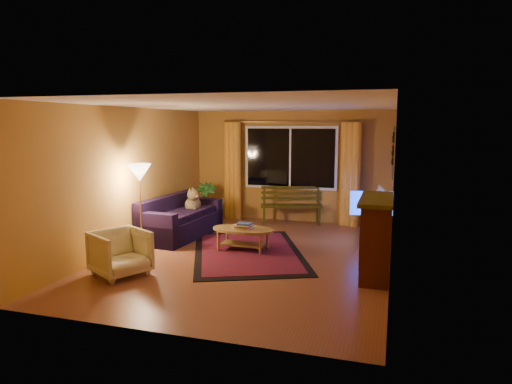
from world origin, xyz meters
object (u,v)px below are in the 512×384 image
(sofa, at_px, (181,217))
(tv_console, at_px, (376,231))
(floor_lamp, at_px, (141,208))
(bench, at_px, (291,215))
(coffee_table, at_px, (243,240))
(armchair, at_px, (120,251))

(sofa, xyz_separation_m, tv_console, (3.70, 0.61, -0.16))
(sofa, relative_size, floor_lamp, 1.28)
(bench, relative_size, tv_console, 1.20)
(sofa, bearing_deg, coffee_table, -17.49)
(bench, bearing_deg, tv_console, -46.68)
(coffee_table, bearing_deg, bench, 82.04)
(tv_console, bearing_deg, sofa, -175.39)
(sofa, height_order, armchair, sofa)
(bench, xyz_separation_m, tv_console, (1.87, -1.16, 0.03))
(sofa, bearing_deg, bench, 49.29)
(sofa, distance_m, floor_lamp, 1.24)
(bench, height_order, sofa, sofa)
(armchair, bearing_deg, bench, 7.06)
(floor_lamp, bearing_deg, bench, 55.55)
(sofa, distance_m, coffee_table, 1.62)
(bench, distance_m, sofa, 2.55)
(floor_lamp, xyz_separation_m, tv_console, (3.89, 1.77, -0.53))
(bench, relative_size, armchair, 1.82)
(sofa, relative_size, coffee_table, 1.77)
(bench, height_order, floor_lamp, floor_lamp)
(floor_lamp, bearing_deg, sofa, 80.71)
(sofa, xyz_separation_m, floor_lamp, (-0.19, -1.16, 0.37))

